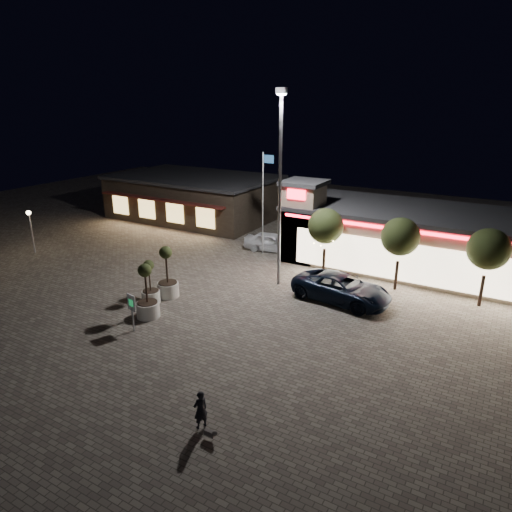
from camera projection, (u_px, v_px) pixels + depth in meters
The scene contains 17 objects.
ground at pixel (179, 325), 24.97m from camera, with size 90.00×90.00×0.00m, color #6E6559.
retail_building at pixel (422, 239), 32.69m from camera, with size 20.40×8.40×6.10m.
restaurant_building at pixel (195, 196), 47.22m from camera, with size 16.40×11.00×4.30m.
floodlight_pole at pixel (280, 179), 28.27m from camera, with size 0.60×0.40×12.38m.
flagpole at pixel (264, 195), 34.95m from camera, with size 0.95×0.10×8.00m.
lamp_post_west at pixel (30, 223), 35.94m from camera, with size 0.36×0.36×3.48m.
string_tree_a at pixel (326, 226), 30.91m from camera, with size 2.42×2.42×4.79m.
string_tree_b at pixel (400, 237), 28.55m from camera, with size 2.42×2.42×4.79m.
string_tree_c at pixel (489, 249), 26.19m from camera, with size 2.42×2.42×4.79m.
pickup_truck at pixel (341, 288), 27.75m from camera, with size 2.79×6.04×1.68m, color black.
white_sedan at pixel (271, 242), 36.96m from camera, with size 1.78×4.42×1.51m, color white.
pedestrian at pixel (201, 409), 17.01m from camera, with size 0.57×0.38×1.57m, color black.
dog at pixel (211, 433), 16.52m from camera, with size 0.54×0.20×0.29m.
planter_left at pixel (151, 289), 27.54m from camera, with size 1.11×1.11×2.73m.
planter_mid at pixel (147, 301), 25.66m from camera, with size 1.30×1.30×3.21m.
planter_right at pixel (168, 281), 28.33m from camera, with size 1.34×1.34×3.30m.
valet_sign at pixel (132, 306), 23.92m from camera, with size 0.69×0.21×2.10m.
Camera 1 is at (14.84, -17.23, 11.77)m, focal length 32.00 mm.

